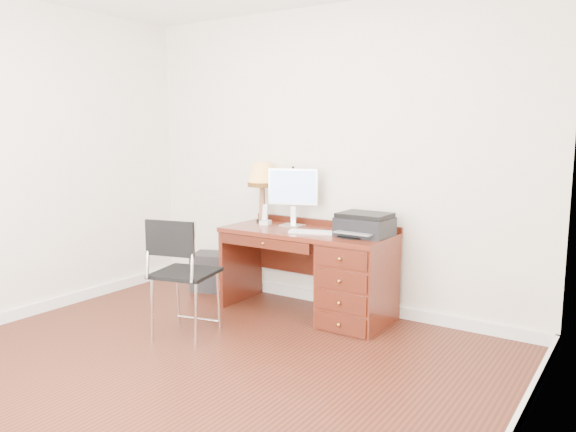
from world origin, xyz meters
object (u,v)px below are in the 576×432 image
Objects in this scene: printer at (365,224)px; leg_lamp at (262,178)px; phone at (265,219)px; desk at (340,273)px; monitor at (294,190)px; equipment_box at (210,271)px; chair at (178,266)px.

leg_lamp is at bearing 175.83° from printer.
printer reaches higher than phone.
desk is 2.88× the size of monitor.
equipment_box is (-0.75, 0.07, -0.62)m from phone.
printer reaches higher than equipment_box.
leg_lamp reaches higher than desk.
leg_lamp is (-0.92, 0.16, 0.75)m from desk.
monitor reaches higher than chair.
phone is at bearing -177.40° from printer.
chair is at bearing -80.84° from equipment_box.
desk is at bearing 37.43° from chair.
equipment_box is (-1.00, -0.02, -0.89)m from monitor.
phone is (-1.00, -0.01, -0.04)m from printer.
printer is at bearing 10.19° from desk.
printer is at bearing -26.32° from monitor.
leg_lamp is 3.03× the size of phone.
phone is at bearing -179.68° from monitor.
chair is (-0.05, -1.08, -0.23)m from phone.
equipment_box is at bearing -179.90° from printer.
monitor reaches higher than phone.
printer is 1.87m from equipment_box.
monitor is at bearing -20.69° from equipment_box.
phone is 0.97m from equipment_box.
chair is at bearing -124.30° from monitor.
leg_lamp is 0.60× the size of chair.
leg_lamp is at bearing 154.12° from monitor.
monitor is (-0.54, 0.12, 0.66)m from desk.
phone is at bearing -27.35° from equipment_box.
chair reaches higher than desk.
chair is (-1.05, -1.09, -0.27)m from printer.
printer is 1.00m from phone.
desk is at bearing -9.81° from leg_lamp.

